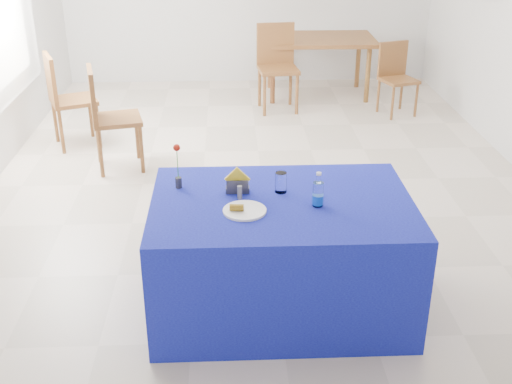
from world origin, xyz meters
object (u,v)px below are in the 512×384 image
water_bottle (318,195)px  chair_win_a (106,112)px  chair_win_b (64,94)px  chair_bg_right (396,73)px  blue_table (281,254)px  chair_bg_left (277,61)px  oak_table (318,44)px  plate (245,211)px

water_bottle → chair_win_a: 2.95m
chair_win_b → chair_win_a: bearing=-161.9°
chair_bg_right → chair_win_b: 3.82m
blue_table → chair_win_b: chair_win_b is taller
chair_bg_left → chair_bg_right: chair_bg_left is taller
chair_win_a → chair_win_b: 0.83m
blue_table → chair_bg_left: 4.20m
water_bottle → chair_bg_left: 4.27m
water_bottle → chair_bg_right: (1.48, 4.01, -0.34)m
water_bottle → oak_table: water_bottle is taller
chair_win_a → oak_table: bearing=-57.5°
water_bottle → oak_table: bearing=82.3°
water_bottle → chair_win_b: size_ratio=0.22×
plate → water_bottle: (0.44, 0.06, 0.06)m
plate → chair_win_a: size_ratio=0.26×
water_bottle → oak_table: size_ratio=0.15×
chair_bg_right → chair_win_a: size_ratio=0.85×
blue_table → water_bottle: bearing=-19.7°
oak_table → chair_bg_left: (-0.57, -0.54, -0.08)m
oak_table → chair_bg_right: (0.83, -0.79, -0.19)m
chair_bg_right → chair_win_b: bearing=176.4°
plate → blue_table: bearing=30.8°
water_bottle → chair_bg_right: 4.29m
plate → chair_win_b: 3.58m
blue_table → chair_win_b: 3.59m
blue_table → oak_table: 4.81m
oak_table → chair_win_a: size_ratio=1.45×
chair_bg_right → oak_table: bearing=118.5°
blue_table → chair_win_b: size_ratio=1.63×
chair_win_a → chair_win_b: (-0.54, 0.63, -0.01)m
water_bottle → chair_win_b: (-2.21, 3.04, -0.26)m
chair_bg_right → chair_win_b: (-3.69, -0.97, 0.08)m
oak_table → chair_win_b: 3.35m
chair_win_b → blue_table: bearing=-168.5°
plate → chair_bg_right: size_ratio=0.30×
plate → blue_table: size_ratio=0.16×
plate → chair_bg_left: size_ratio=0.25×
water_bottle → oak_table: 4.84m
chair_bg_left → chair_bg_right: (1.41, -0.25, -0.10)m
oak_table → chair_win_b: size_ratio=1.47×
oak_table → chair_win_b: chair_win_b is taller
blue_table → oak_table: size_ratio=1.11×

